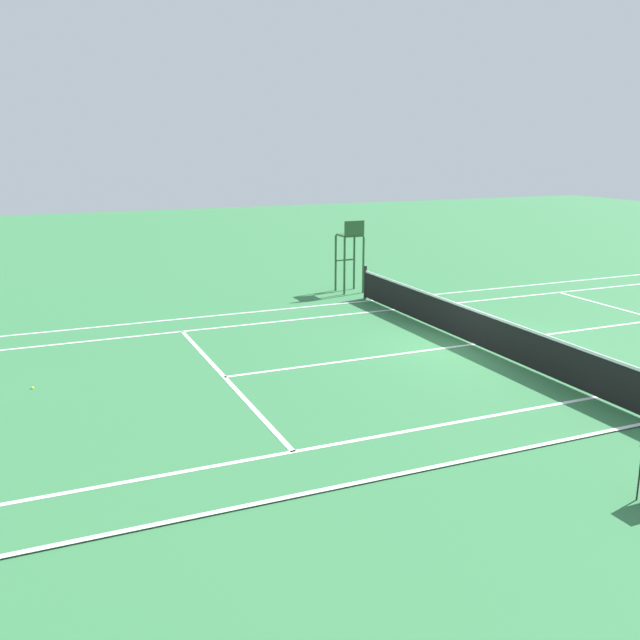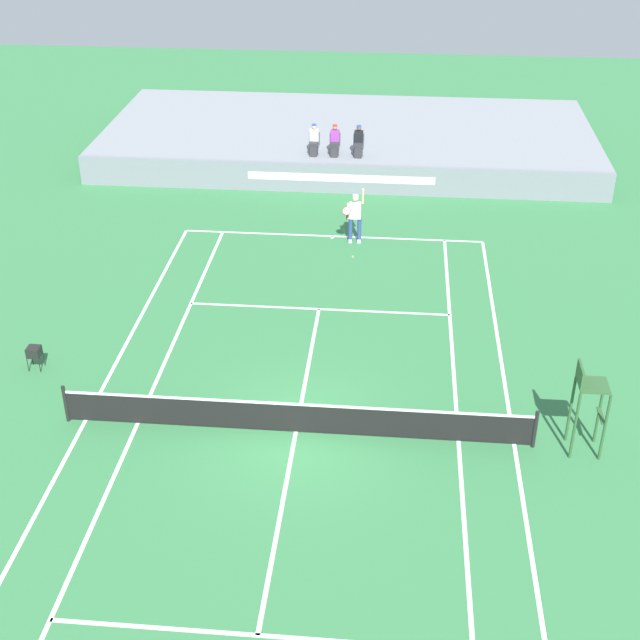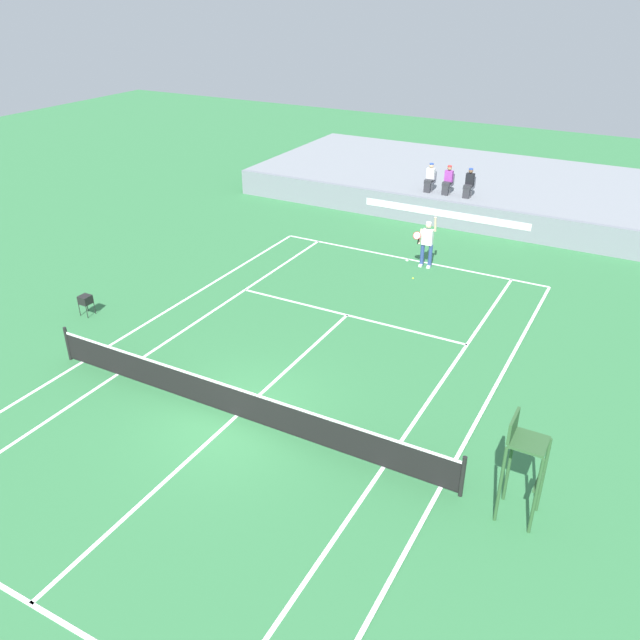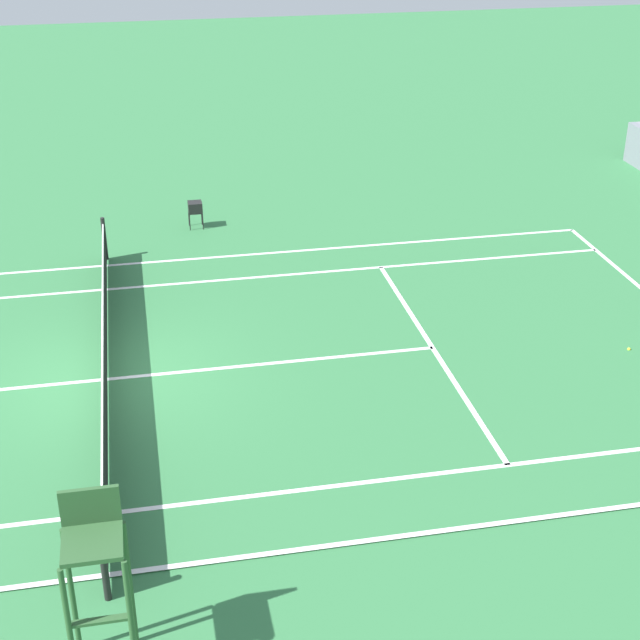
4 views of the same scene
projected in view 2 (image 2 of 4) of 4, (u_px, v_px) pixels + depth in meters
The scene contains 12 objects.
ground_plane at pixel (296, 433), 22.63m from camera, with size 80.00×80.00×0.00m, color #337542.
court at pixel (296, 433), 22.62m from camera, with size 11.08×23.88×0.03m.
net at pixel (295, 417), 22.37m from camera, with size 11.98×0.10×1.07m.
barrier_wall at pixel (341, 179), 36.27m from camera, with size 21.79×0.25×1.22m.
bleacher_platform at pixel (349, 138), 40.60m from camera, with size 21.79×9.83×1.22m, color gray.
spectator_seated_0 at pixel (314, 140), 36.67m from camera, with size 0.44×0.60×1.26m.
spectator_seated_1 at pixel (335, 141), 36.60m from camera, with size 0.44×0.60×1.26m.
spectator_seated_2 at pixel (359, 142), 36.52m from camera, with size 0.44×0.60×1.26m.
tennis_player at pixel (355, 216), 32.00m from camera, with size 0.76×0.66×2.08m.
tennis_ball at pixel (353, 257), 31.34m from camera, with size 0.07×0.07×0.07m, color #D1E533.
umpire_chair at pixel (588, 398), 21.29m from camera, with size 0.77×0.77×2.44m.
ball_hopper at pixel (34, 351), 24.94m from camera, with size 0.36×0.36×0.70m.
Camera 2 is at (2.26, -17.97, 13.88)m, focal length 49.99 mm.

